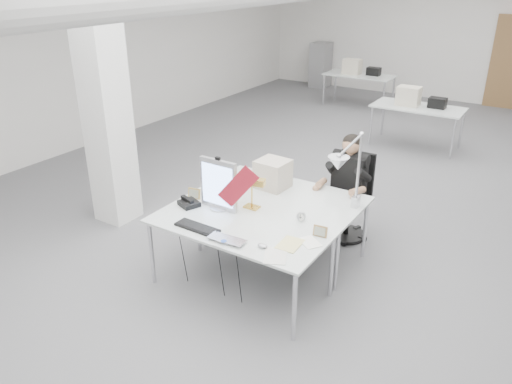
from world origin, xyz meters
TOP-DOWN VIEW (x-y plane):
  - room_shell at (0.04, 0.13)m, footprint 10.04×14.04m
  - desk_main at (0.00, -2.50)m, footprint 1.80×0.90m
  - desk_second at (0.00, -1.60)m, footprint 1.80×0.90m
  - bg_desk_a at (0.20, 3.00)m, footprint 1.60×0.80m
  - bg_desk_b at (-1.80, 5.20)m, footprint 1.60×0.80m
  - filing_cabinet at (-3.50, 6.65)m, footprint 0.45×0.55m
  - office_chair at (0.49, -0.87)m, footprint 0.57×0.57m
  - seated_person at (0.49, -0.92)m, footprint 0.46×0.57m
  - monitor at (-0.39, -2.30)m, footprint 0.44×0.05m
  - pennant at (-0.12, -2.33)m, footprint 0.41×0.16m
  - keyboard at (-0.31, -2.78)m, footprint 0.47×0.17m
  - laptop at (0.08, -2.88)m, footprint 0.38×0.26m
  - mouse at (0.42, -2.74)m, footprint 0.11×0.09m
  - bankers_lamp at (-0.11, -2.11)m, footprint 0.30×0.18m
  - desk_phone at (-0.70, -2.42)m, footprint 0.26×0.24m
  - picture_frame_left at (-0.77, -2.25)m, footprint 0.15×0.06m
  - picture_frame_right at (0.77, -2.27)m, footprint 0.14×0.05m
  - desk_clock at (0.47, -2.09)m, footprint 0.10×0.06m
  - paper_stack_a at (0.59, -2.80)m, footprint 0.30×0.34m
  - paper_stack_b at (0.60, -2.56)m, footprint 0.21×0.28m
  - paper_stack_c at (0.74, -2.43)m, footprint 0.27×0.25m
  - beige_monitor at (-0.20, -1.52)m, footprint 0.36×0.35m
  - architect_lamp at (0.81, -1.75)m, footprint 0.32×0.73m

SIDE VIEW (x-z plane):
  - office_chair at x=0.49m, z-range 0.00..1.14m
  - filing_cabinet at x=-3.50m, z-range 0.00..1.20m
  - desk_main at x=0.00m, z-range 0.73..0.75m
  - desk_second at x=0.00m, z-range 0.73..0.75m
  - bg_desk_a at x=0.20m, z-range 0.73..0.75m
  - bg_desk_b at x=-1.80m, z-range 0.73..0.75m
  - paper_stack_a at x=0.59m, z-range 0.76..0.76m
  - paper_stack_c at x=0.74m, z-range 0.76..0.76m
  - paper_stack_b at x=0.60m, z-range 0.76..0.76m
  - keyboard at x=-0.31m, z-range 0.76..0.78m
  - laptop at x=0.08m, z-range 0.76..0.78m
  - mouse at x=0.42m, z-range 0.76..0.79m
  - desk_phone at x=-0.70m, z-range 0.76..0.81m
  - desk_clock at x=0.47m, z-range 0.76..0.85m
  - picture_frame_right at x=0.77m, z-range 0.75..0.86m
  - picture_frame_left at x=-0.77m, z-range 0.75..0.87m
  - seated_person at x=0.49m, z-range 0.48..1.32m
  - bankers_lamp at x=-0.11m, z-range 0.76..1.08m
  - beige_monitor at x=-0.20m, z-range 0.76..1.08m
  - monitor at x=-0.39m, z-range 0.76..1.30m
  - pennant at x=-0.12m, z-range 0.85..1.32m
  - architect_lamp at x=0.81m, z-range 0.75..1.66m
  - room_shell at x=0.04m, z-range 0.07..3.31m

